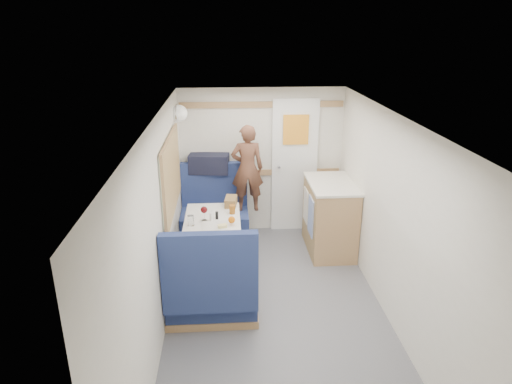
{
  "coord_description": "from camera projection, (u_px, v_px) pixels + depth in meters",
  "views": [
    {
      "loc": [
        -0.47,
        -3.71,
        2.78
      ],
      "look_at": [
        -0.17,
        0.9,
        1.06
      ],
      "focal_mm": 32.0,
      "sensor_mm": 36.0,
      "label": 1
    }
  ],
  "objects": [
    {
      "name": "wall_back",
      "position": [
        262.0,
        162.0,
        6.23
      ],
      "size": [
        2.2,
        0.02,
        2.0
      ],
      "primitive_type": "cube",
      "color": "silver",
      "rests_on": "floor"
    },
    {
      "name": "duffel_bag",
      "position": [
        209.0,
        164.0,
        6.05
      ],
      "size": [
        0.55,
        0.31,
        0.25
      ],
      "primitive_type": "cube",
      "rotation": [
        0.0,
        0.0,
        -0.11
      ],
      "color": "black",
      "rests_on": "ledge"
    },
    {
      "name": "side_window",
      "position": [
        171.0,
        174.0,
        4.9
      ],
      "size": [
        0.04,
        1.3,
        0.72
      ],
      "primitive_type": "cube",
      "color": "#99A58C",
      "rests_on": "wall_left"
    },
    {
      "name": "beer_glass",
      "position": [
        232.0,
        209.0,
        5.22
      ],
      "size": [
        0.07,
        0.07,
        0.1
      ],
      "primitive_type": "cylinder",
      "color": "#945415",
      "rests_on": "dinette_table"
    },
    {
      "name": "wine_glass",
      "position": [
        204.0,
        210.0,
        5.01
      ],
      "size": [
        0.08,
        0.08,
        0.17
      ],
      "color": "white",
      "rests_on": "dinette_table"
    },
    {
      "name": "oak_trim_high",
      "position": [
        262.0,
        105.0,
        5.94
      ],
      "size": [
        2.15,
        0.02,
        0.08
      ],
      "primitive_type": "cube",
      "color": "olive",
      "rests_on": "wall_back"
    },
    {
      "name": "orange_fruit",
      "position": [
        232.0,
        220.0,
        4.94
      ],
      "size": [
        0.08,
        0.08,
        0.08
      ],
      "primitive_type": "sphere",
      "color": "#ED5A0A",
      "rests_on": "tray"
    },
    {
      "name": "floor",
      "position": [
        279.0,
        325.0,
        4.47
      ],
      "size": [
        4.5,
        4.5,
        0.0
      ],
      "primitive_type": "plane",
      "color": "#515156",
      "rests_on": "ground"
    },
    {
      "name": "cheese_block",
      "position": [
        222.0,
        226.0,
        4.84
      ],
      "size": [
        0.1,
        0.08,
        0.03
      ],
      "primitive_type": "cube",
      "rotation": [
        0.0,
        0.0,
        0.24
      ],
      "color": "#F4D88D",
      "rests_on": "tray"
    },
    {
      "name": "pepper_grinder",
      "position": [
        217.0,
        215.0,
        5.08
      ],
      "size": [
        0.03,
        0.03,
        0.09
      ],
      "primitive_type": "cylinder",
      "color": "black",
      "rests_on": "dinette_table"
    },
    {
      "name": "ledge",
      "position": [
        214.0,
        174.0,
        6.11
      ],
      "size": [
        0.9,
        0.14,
        0.04
      ],
      "primitive_type": "cube",
      "color": "olive",
      "rests_on": "bench_far"
    },
    {
      "name": "galley_counter",
      "position": [
        330.0,
        216.0,
        5.81
      ],
      "size": [
        0.57,
        0.92,
        0.92
      ],
      "color": "olive",
      "rests_on": "floor"
    },
    {
      "name": "bench_far",
      "position": [
        215.0,
        221.0,
        6.07
      ],
      "size": [
        0.9,
        0.59,
        1.05
      ],
      "color": "navy",
      "rests_on": "floor"
    },
    {
      "name": "bench_near",
      "position": [
        212.0,
        293.0,
        4.45
      ],
      "size": [
        0.9,
        0.59,
        1.05
      ],
      "color": "navy",
      "rests_on": "floor"
    },
    {
      "name": "dome_light",
      "position": [
        179.0,
        113.0,
        5.53
      ],
      "size": [
        0.2,
        0.2,
        0.2
      ],
      "primitive_type": "sphere",
      "color": "white",
      "rests_on": "wall_left"
    },
    {
      "name": "wall_left",
      "position": [
        158.0,
        236.0,
        4.05
      ],
      "size": [
        0.02,
        4.5,
        2.0
      ],
      "primitive_type": "cube",
      "color": "silver",
      "rests_on": "floor"
    },
    {
      "name": "tumbler_left",
      "position": [
        191.0,
        221.0,
        4.91
      ],
      "size": [
        0.07,
        0.07,
        0.12
      ],
      "primitive_type": "cylinder",
      "color": "white",
      "rests_on": "dinette_table"
    },
    {
      "name": "ceiling",
      "position": [
        283.0,
        123.0,
        3.77
      ],
      "size": [
        4.5,
        4.5,
        0.0
      ],
      "primitive_type": "plane",
      "rotation": [
        3.14,
        0.0,
        0.0
      ],
      "color": "silver",
      "rests_on": "wall_back"
    },
    {
      "name": "rear_door",
      "position": [
        294.0,
        164.0,
        6.23
      ],
      "size": [
        0.62,
        0.12,
        1.86
      ],
      "color": "white",
      "rests_on": "wall_back"
    },
    {
      "name": "oak_trim_low",
      "position": [
        262.0,
        172.0,
        6.26
      ],
      "size": [
        2.15,
        0.02,
        0.08
      ],
      "primitive_type": "cube",
      "color": "olive",
      "rests_on": "wall_back"
    },
    {
      "name": "bread_loaf",
      "position": [
        231.0,
        201.0,
        5.46
      ],
      "size": [
        0.16,
        0.26,
        0.1
      ],
      "primitive_type": "cube",
      "rotation": [
        0.0,
        0.0,
        -0.12
      ],
      "color": "olive",
      "rests_on": "dinette_table"
    },
    {
      "name": "person",
      "position": [
        247.0,
        168.0,
        5.86
      ],
      "size": [
        0.42,
        0.28,
        1.14
      ],
      "primitive_type": "imported",
      "rotation": [
        0.0,
        0.0,
        3.16
      ],
      "color": "brown",
      "rests_on": "bench_far"
    },
    {
      "name": "dinette_table",
      "position": [
        213.0,
        231.0,
        5.17
      ],
      "size": [
        0.62,
        0.92,
        0.72
      ],
      "color": "white",
      "rests_on": "floor"
    },
    {
      "name": "wall_right",
      "position": [
        400.0,
        229.0,
        4.19
      ],
      "size": [
        0.02,
        4.5,
        2.0
      ],
      "primitive_type": "cube",
      "color": "silver",
      "rests_on": "floor"
    },
    {
      "name": "salt_grinder",
      "position": [
        211.0,
        217.0,
        5.04
      ],
      "size": [
        0.04,
        0.04,
        0.09
      ],
      "primitive_type": "cylinder",
      "color": "white",
      "rests_on": "dinette_table"
    },
    {
      "name": "tray",
      "position": [
        215.0,
        228.0,
        4.84
      ],
      "size": [
        0.28,
        0.37,
        0.02
      ],
      "primitive_type": "cube",
      "rotation": [
        0.0,
        0.0,
        -0.0
      ],
      "color": "silver",
      "rests_on": "dinette_table"
    }
  ]
}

